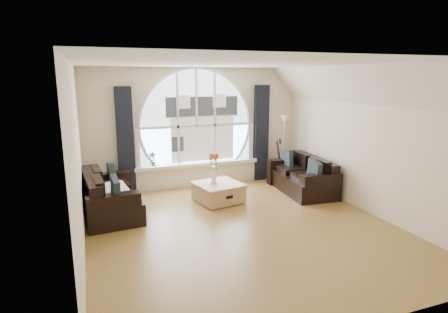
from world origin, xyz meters
TOP-DOWN VIEW (x-y plane):
  - ground at (0.00, 0.00)m, footprint 5.00×5.50m
  - ceiling at (0.00, 0.00)m, footprint 5.00×5.50m
  - wall_back at (0.00, 2.75)m, footprint 5.00×0.01m
  - wall_front at (0.00, -2.75)m, footprint 5.00×0.01m
  - wall_left at (-2.50, 0.00)m, footprint 0.01×5.50m
  - wall_right at (2.50, 0.00)m, footprint 0.01×5.50m
  - attic_slope at (2.20, 0.00)m, footprint 0.92×5.50m
  - arched_window at (0.00, 2.72)m, footprint 2.60×0.06m
  - window_sill at (0.00, 2.65)m, footprint 2.90×0.22m
  - window_frame at (0.00, 2.69)m, footprint 2.76×0.08m
  - neighbor_house at (0.15, 2.71)m, footprint 1.70×0.02m
  - curtain_left at (-1.60, 2.63)m, footprint 0.35×0.12m
  - curtain_right at (1.60, 2.63)m, footprint 0.35×0.12m
  - sofa_left at (-2.02, 1.44)m, footprint 1.02×1.81m
  - sofa_right at (2.00, 1.40)m, footprint 0.98×1.76m
  - coffee_chest at (0.07, 1.42)m, footprint 1.02×1.02m
  - throw_blanket at (-2.03, 1.35)m, footprint 0.63×0.63m
  - vase_flowers at (-0.01, 1.47)m, footprint 0.24×0.24m
  - floor_lamp at (2.00, 2.23)m, footprint 0.24×0.24m
  - guitar at (1.90, 2.34)m, footprint 0.43×0.36m
  - potted_plant at (-1.04, 2.65)m, footprint 0.20×0.17m

SIDE VIEW (x-z plane):
  - ground at x=0.00m, z-range -0.01..0.01m
  - coffee_chest at x=0.07m, z-range 0.00..0.42m
  - sofa_left at x=-2.02m, z-range 0.01..0.79m
  - sofa_right at x=2.00m, z-range 0.02..0.78m
  - throw_blanket at x=-2.03m, z-range 0.45..0.55m
  - window_sill at x=0.00m, z-range 0.47..0.55m
  - guitar at x=1.90m, z-range 0.00..1.06m
  - potted_plant at x=-1.04m, z-range 0.55..0.87m
  - vase_flowers at x=-0.01m, z-range 0.42..1.12m
  - floor_lamp at x=2.00m, z-range 0.00..1.60m
  - curtain_left at x=-1.60m, z-range 0.00..2.30m
  - curtain_right at x=1.60m, z-range 0.00..2.30m
  - wall_back at x=0.00m, z-range 0.00..2.70m
  - wall_front at x=0.00m, z-range 0.00..2.70m
  - wall_left at x=-2.50m, z-range 0.00..2.70m
  - wall_right at x=2.50m, z-range 0.00..2.70m
  - neighbor_house at x=0.15m, z-range 0.75..2.25m
  - arched_window at x=0.00m, z-range 0.55..2.70m
  - window_frame at x=0.00m, z-range 0.55..2.70m
  - attic_slope at x=2.20m, z-range 1.99..2.71m
  - ceiling at x=0.00m, z-range 2.70..2.71m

